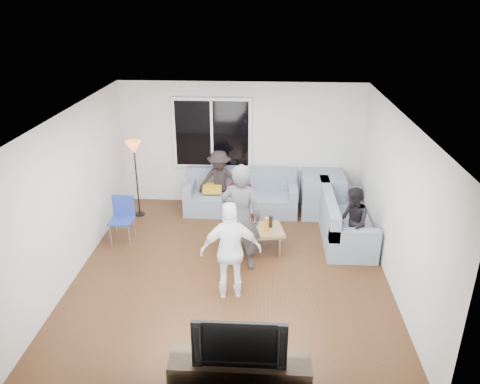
# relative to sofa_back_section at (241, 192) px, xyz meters

# --- Properties ---
(floor) EXTENTS (5.00, 5.50, 0.04)m
(floor) POSITION_rel_sofa_back_section_xyz_m (-0.02, -2.27, -0.45)
(floor) COLOR #56351C
(floor) RESTS_ON ground
(ceiling) EXTENTS (5.00, 5.50, 0.04)m
(ceiling) POSITION_rel_sofa_back_section_xyz_m (-0.02, -2.27, 2.20)
(ceiling) COLOR white
(ceiling) RESTS_ON ground
(wall_back) EXTENTS (5.00, 0.04, 2.60)m
(wall_back) POSITION_rel_sofa_back_section_xyz_m (-0.02, 0.50, 0.88)
(wall_back) COLOR silver
(wall_back) RESTS_ON ground
(wall_front) EXTENTS (5.00, 0.04, 2.60)m
(wall_front) POSITION_rel_sofa_back_section_xyz_m (-0.02, -5.04, 0.88)
(wall_front) COLOR silver
(wall_front) RESTS_ON ground
(wall_left) EXTENTS (0.04, 5.50, 2.60)m
(wall_left) POSITION_rel_sofa_back_section_xyz_m (-2.54, -2.27, 0.88)
(wall_left) COLOR silver
(wall_left) RESTS_ON ground
(wall_right) EXTENTS (0.04, 5.50, 2.60)m
(wall_right) POSITION_rel_sofa_back_section_xyz_m (2.50, -2.27, 0.88)
(wall_right) COLOR silver
(wall_right) RESTS_ON ground
(window_frame) EXTENTS (1.62, 0.06, 1.47)m
(window_frame) POSITION_rel_sofa_back_section_xyz_m (-0.62, 0.42, 1.12)
(window_frame) COLOR white
(window_frame) RESTS_ON wall_back
(window_glass) EXTENTS (1.50, 0.02, 1.35)m
(window_glass) POSITION_rel_sofa_back_section_xyz_m (-0.62, 0.38, 1.12)
(window_glass) COLOR black
(window_glass) RESTS_ON window_frame
(window_mullion) EXTENTS (0.05, 0.03, 1.35)m
(window_mullion) POSITION_rel_sofa_back_section_xyz_m (-0.62, 0.37, 1.12)
(window_mullion) COLOR white
(window_mullion) RESTS_ON window_frame
(radiator) EXTENTS (1.30, 0.12, 0.62)m
(radiator) POSITION_rel_sofa_back_section_xyz_m (-0.62, 0.38, -0.11)
(radiator) COLOR silver
(radiator) RESTS_ON floor
(potted_plant) EXTENTS (0.24, 0.22, 0.36)m
(potted_plant) POSITION_rel_sofa_back_section_xyz_m (-0.43, 0.35, 0.38)
(potted_plant) COLOR #2D7031
(potted_plant) RESTS_ON radiator
(vase) EXTENTS (0.18, 0.18, 0.17)m
(vase) POSITION_rel_sofa_back_section_xyz_m (-0.78, 0.35, 0.28)
(vase) COLOR white
(vase) RESTS_ON radiator
(sofa_back_section) EXTENTS (2.30, 0.85, 0.85)m
(sofa_back_section) POSITION_rel_sofa_back_section_xyz_m (0.00, 0.00, 0.00)
(sofa_back_section) COLOR slate
(sofa_back_section) RESTS_ON floor
(sofa_right_section) EXTENTS (2.00, 0.85, 0.85)m
(sofa_right_section) POSITION_rel_sofa_back_section_xyz_m (2.00, -1.00, 0.00)
(sofa_right_section) COLOR slate
(sofa_right_section) RESTS_ON floor
(sofa_corner) EXTENTS (0.85, 0.85, 0.85)m
(sofa_corner) POSITION_rel_sofa_back_section_xyz_m (1.66, 0.00, 0.00)
(sofa_corner) COLOR slate
(sofa_corner) RESTS_ON floor
(cushion_yellow) EXTENTS (0.39, 0.34, 0.14)m
(cushion_yellow) POSITION_rel_sofa_back_section_xyz_m (-0.59, -0.02, 0.09)
(cushion_yellow) COLOR gold
(cushion_yellow) RESTS_ON sofa_back_section
(cushion_red) EXTENTS (0.46, 0.43, 0.13)m
(cushion_red) POSITION_rel_sofa_back_section_xyz_m (-0.03, 0.06, 0.09)
(cushion_red) COLOR maroon
(cushion_red) RESTS_ON sofa_back_section
(coffee_table) EXTENTS (1.19, 0.80, 0.40)m
(coffee_table) POSITION_rel_sofa_back_section_xyz_m (0.27, -1.58, -0.22)
(coffee_table) COLOR #9C7D4B
(coffee_table) RESTS_ON floor
(pitcher) EXTENTS (0.17, 0.17, 0.17)m
(pitcher) POSITION_rel_sofa_back_section_xyz_m (0.22, -1.60, 0.06)
(pitcher) COLOR maroon
(pitcher) RESTS_ON coffee_table
(side_chair) EXTENTS (0.41, 0.41, 0.86)m
(side_chair) POSITION_rel_sofa_back_section_xyz_m (-2.07, -1.45, 0.01)
(side_chair) COLOR #223796
(side_chair) RESTS_ON floor
(floor_lamp) EXTENTS (0.32, 0.32, 1.56)m
(floor_lamp) POSITION_rel_sofa_back_section_xyz_m (-2.07, -0.30, 0.36)
(floor_lamp) COLOR orange
(floor_lamp) RESTS_ON floor
(player_left) EXTENTS (0.72, 0.54, 1.80)m
(player_left) POSITION_rel_sofa_back_section_xyz_m (0.12, -2.13, 0.48)
(player_left) COLOR #434347
(player_left) RESTS_ON floor
(player_right) EXTENTS (0.94, 0.49, 1.53)m
(player_right) POSITION_rel_sofa_back_section_xyz_m (0.03, -2.94, 0.34)
(player_right) COLOR white
(player_right) RESTS_ON floor
(spectator_right) EXTENTS (0.53, 0.65, 1.23)m
(spectator_right) POSITION_rel_sofa_back_section_xyz_m (2.00, -1.62, 0.19)
(spectator_right) COLOR black
(spectator_right) RESTS_ON floor
(spectator_back) EXTENTS (0.86, 0.51, 1.30)m
(spectator_back) POSITION_rel_sofa_back_section_xyz_m (-0.44, 0.03, 0.23)
(spectator_back) COLOR black
(spectator_back) RESTS_ON floor
(tv_console) EXTENTS (1.60, 0.40, 0.44)m
(tv_console) POSITION_rel_sofa_back_section_xyz_m (0.26, -4.77, -0.20)
(tv_console) COLOR #35271A
(tv_console) RESTS_ON floor
(television) EXTENTS (1.03, 0.14, 0.60)m
(television) POSITION_rel_sofa_back_section_xyz_m (0.26, -4.77, 0.31)
(television) COLOR black
(television) RESTS_ON tv_console
(bottle_b) EXTENTS (0.08, 0.08, 0.26)m
(bottle_b) POSITION_rel_sofa_back_section_xyz_m (0.16, -1.67, 0.10)
(bottle_b) COLOR green
(bottle_b) RESTS_ON coffee_table
(bottle_e) EXTENTS (0.07, 0.07, 0.22)m
(bottle_e) POSITION_rel_sofa_back_section_xyz_m (0.61, -1.47, 0.08)
(bottle_e) COLOR black
(bottle_e) RESTS_ON coffee_table
(bottle_d) EXTENTS (0.07, 0.07, 0.26)m
(bottle_d) POSITION_rel_sofa_back_section_xyz_m (0.54, -1.63, 0.11)
(bottle_d) COLOR orange
(bottle_d) RESTS_ON coffee_table
(bottle_c) EXTENTS (0.07, 0.07, 0.21)m
(bottle_c) POSITION_rel_sofa_back_section_xyz_m (0.28, -1.39, 0.08)
(bottle_c) COLOR black
(bottle_c) RESTS_ON coffee_table
(bottle_a) EXTENTS (0.07, 0.07, 0.22)m
(bottle_a) POSITION_rel_sofa_back_section_xyz_m (-0.07, -1.50, 0.09)
(bottle_a) COLOR red
(bottle_a) RESTS_ON coffee_table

